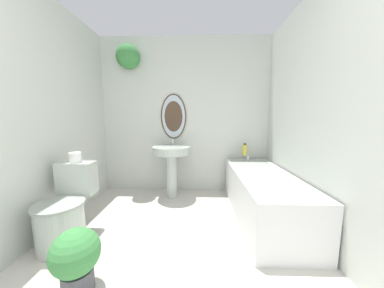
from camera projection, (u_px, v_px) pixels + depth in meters
name	position (u px, v px, depth m)	size (l,w,h in m)	color
wall_back	(180.00, 110.00, 3.03)	(2.72, 0.35, 2.40)	silver
wall_left	(23.00, 114.00, 1.67)	(0.06, 2.94, 2.40)	silver
wall_right	(334.00, 114.00, 1.59)	(0.06, 2.94, 2.40)	silver
toilet	(65.00, 213.00, 1.78)	(0.42, 0.57, 0.72)	#B2BCB2
pedestal_sink	(172.00, 158.00, 2.80)	(0.55, 0.55, 0.86)	#B2BCB2
bathtub	(263.00, 194.00, 2.26)	(0.63, 1.63, 0.60)	silver
shampoo_bottle	(245.00, 150.00, 2.94)	(0.07, 0.07, 0.18)	gold
potted_plant	(76.00, 257.00, 1.27)	(0.31, 0.31, 0.44)	#47474C
toilet_paper_roll	(75.00, 157.00, 1.93)	(0.11, 0.11, 0.10)	white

